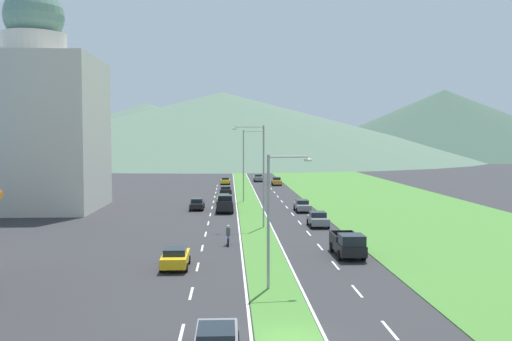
% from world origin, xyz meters
% --- Properties ---
extents(ground_plane, '(600.00, 600.00, 0.00)m').
position_xyz_m(ground_plane, '(0.00, 0.00, 0.00)').
color(ground_plane, '#2D2D30').
extents(grass_median, '(3.20, 240.00, 0.06)m').
position_xyz_m(grass_median, '(0.00, 60.00, 0.03)').
color(grass_median, '#477F33').
rests_on(grass_median, ground_plane).
extents(grass_verge_right, '(24.00, 240.00, 0.06)m').
position_xyz_m(grass_verge_right, '(20.60, 60.00, 0.03)').
color(grass_verge_right, '#477F33').
rests_on(grass_verge_right, ground_plane).
extents(lane_dash_left_3, '(0.16, 2.80, 0.01)m').
position_xyz_m(lane_dash_left_3, '(-5.10, 1.27, 0.01)').
color(lane_dash_left_3, silver).
rests_on(lane_dash_left_3, ground_plane).
extents(lane_dash_left_4, '(0.16, 2.80, 0.01)m').
position_xyz_m(lane_dash_left_4, '(-5.10, 8.36, 0.01)').
color(lane_dash_left_4, silver).
rests_on(lane_dash_left_4, ground_plane).
extents(lane_dash_left_5, '(0.16, 2.80, 0.01)m').
position_xyz_m(lane_dash_left_5, '(-5.10, 15.45, 0.01)').
color(lane_dash_left_5, silver).
rests_on(lane_dash_left_5, ground_plane).
extents(lane_dash_left_6, '(0.16, 2.80, 0.01)m').
position_xyz_m(lane_dash_left_6, '(-5.10, 22.55, 0.01)').
color(lane_dash_left_6, silver).
rests_on(lane_dash_left_6, ground_plane).
extents(lane_dash_left_7, '(0.16, 2.80, 0.01)m').
position_xyz_m(lane_dash_left_7, '(-5.10, 29.64, 0.01)').
color(lane_dash_left_7, silver).
rests_on(lane_dash_left_7, ground_plane).
extents(lane_dash_left_8, '(0.16, 2.80, 0.01)m').
position_xyz_m(lane_dash_left_8, '(-5.10, 36.73, 0.01)').
color(lane_dash_left_8, silver).
rests_on(lane_dash_left_8, ground_plane).
extents(lane_dash_left_9, '(0.16, 2.80, 0.01)m').
position_xyz_m(lane_dash_left_9, '(-5.10, 43.82, 0.01)').
color(lane_dash_left_9, silver).
rests_on(lane_dash_left_9, ground_plane).
extents(lane_dash_left_10, '(0.16, 2.80, 0.01)m').
position_xyz_m(lane_dash_left_10, '(-5.10, 50.91, 0.01)').
color(lane_dash_left_10, silver).
rests_on(lane_dash_left_10, ground_plane).
extents(lane_dash_left_11, '(0.16, 2.80, 0.01)m').
position_xyz_m(lane_dash_left_11, '(-5.10, 58.00, 0.01)').
color(lane_dash_left_11, silver).
rests_on(lane_dash_left_11, ground_plane).
extents(lane_dash_left_12, '(0.16, 2.80, 0.01)m').
position_xyz_m(lane_dash_left_12, '(-5.10, 65.09, 0.01)').
color(lane_dash_left_12, silver).
rests_on(lane_dash_left_12, ground_plane).
extents(lane_dash_left_13, '(0.16, 2.80, 0.01)m').
position_xyz_m(lane_dash_left_13, '(-5.10, 72.18, 0.01)').
color(lane_dash_left_13, silver).
rests_on(lane_dash_left_13, ground_plane).
extents(lane_dash_left_14, '(0.16, 2.80, 0.01)m').
position_xyz_m(lane_dash_left_14, '(-5.10, 79.27, 0.01)').
color(lane_dash_left_14, silver).
rests_on(lane_dash_left_14, ground_plane).
extents(lane_dash_left_15, '(0.16, 2.80, 0.01)m').
position_xyz_m(lane_dash_left_15, '(-5.10, 86.36, 0.01)').
color(lane_dash_left_15, silver).
rests_on(lane_dash_left_15, ground_plane).
extents(lane_dash_right_3, '(0.16, 2.80, 0.01)m').
position_xyz_m(lane_dash_right_3, '(5.10, 1.27, 0.01)').
color(lane_dash_right_3, silver).
rests_on(lane_dash_right_3, ground_plane).
extents(lane_dash_right_4, '(0.16, 2.80, 0.01)m').
position_xyz_m(lane_dash_right_4, '(5.10, 8.36, 0.01)').
color(lane_dash_right_4, silver).
rests_on(lane_dash_right_4, ground_plane).
extents(lane_dash_right_5, '(0.16, 2.80, 0.01)m').
position_xyz_m(lane_dash_right_5, '(5.10, 15.45, 0.01)').
color(lane_dash_right_5, silver).
rests_on(lane_dash_right_5, ground_plane).
extents(lane_dash_right_6, '(0.16, 2.80, 0.01)m').
position_xyz_m(lane_dash_right_6, '(5.10, 22.55, 0.01)').
color(lane_dash_right_6, silver).
rests_on(lane_dash_right_6, ground_plane).
extents(lane_dash_right_7, '(0.16, 2.80, 0.01)m').
position_xyz_m(lane_dash_right_7, '(5.10, 29.64, 0.01)').
color(lane_dash_right_7, silver).
rests_on(lane_dash_right_7, ground_plane).
extents(lane_dash_right_8, '(0.16, 2.80, 0.01)m').
position_xyz_m(lane_dash_right_8, '(5.10, 36.73, 0.01)').
color(lane_dash_right_8, silver).
rests_on(lane_dash_right_8, ground_plane).
extents(lane_dash_right_9, '(0.16, 2.80, 0.01)m').
position_xyz_m(lane_dash_right_9, '(5.10, 43.82, 0.01)').
color(lane_dash_right_9, silver).
rests_on(lane_dash_right_9, ground_plane).
extents(lane_dash_right_10, '(0.16, 2.80, 0.01)m').
position_xyz_m(lane_dash_right_10, '(5.10, 50.91, 0.01)').
color(lane_dash_right_10, silver).
rests_on(lane_dash_right_10, ground_plane).
extents(lane_dash_right_11, '(0.16, 2.80, 0.01)m').
position_xyz_m(lane_dash_right_11, '(5.10, 58.00, 0.01)').
color(lane_dash_right_11, silver).
rests_on(lane_dash_right_11, ground_plane).
extents(lane_dash_right_12, '(0.16, 2.80, 0.01)m').
position_xyz_m(lane_dash_right_12, '(5.10, 65.09, 0.01)').
color(lane_dash_right_12, silver).
rests_on(lane_dash_right_12, ground_plane).
extents(lane_dash_right_13, '(0.16, 2.80, 0.01)m').
position_xyz_m(lane_dash_right_13, '(5.10, 72.18, 0.01)').
color(lane_dash_right_13, silver).
rests_on(lane_dash_right_13, ground_plane).
extents(lane_dash_right_14, '(0.16, 2.80, 0.01)m').
position_xyz_m(lane_dash_right_14, '(5.10, 79.27, 0.01)').
color(lane_dash_right_14, silver).
rests_on(lane_dash_right_14, ground_plane).
extents(lane_dash_right_15, '(0.16, 2.80, 0.01)m').
position_xyz_m(lane_dash_right_15, '(5.10, 86.36, 0.01)').
color(lane_dash_right_15, silver).
rests_on(lane_dash_right_15, ground_plane).
extents(edge_line_median_left, '(0.16, 240.00, 0.01)m').
position_xyz_m(edge_line_median_left, '(-1.75, 60.00, 0.01)').
color(edge_line_median_left, silver).
rests_on(edge_line_median_left, ground_plane).
extents(edge_line_median_right, '(0.16, 240.00, 0.01)m').
position_xyz_m(edge_line_median_right, '(1.75, 60.00, 0.01)').
color(edge_line_median_right, silver).
rests_on(edge_line_median_right, ground_plane).
extents(domed_building, '(16.13, 16.13, 29.19)m').
position_xyz_m(domed_building, '(-28.12, 50.17, 11.57)').
color(domed_building, beige).
rests_on(domed_building, ground_plane).
extents(midrise_colored, '(16.19, 16.19, 18.58)m').
position_xyz_m(midrise_colored, '(-34.01, 74.84, 9.29)').
color(midrise_colored, silver).
rests_on(midrise_colored, ground_plane).
extents(hill_far_left, '(163.63, 163.63, 27.29)m').
position_xyz_m(hill_far_left, '(-45.14, 266.60, 13.65)').
color(hill_far_left, '#516B56').
rests_on(hill_far_left, ground_plane).
extents(hill_far_center, '(239.34, 239.34, 31.25)m').
position_xyz_m(hill_far_center, '(-6.06, 244.30, 15.63)').
color(hill_far_center, '#516B56').
rests_on(hill_far_center, ground_plane).
extents(hill_far_right, '(156.83, 156.83, 33.73)m').
position_xyz_m(hill_far_right, '(105.13, 253.83, 16.87)').
color(hill_far_right, '#3D5647').
rests_on(hill_far_right, ground_plane).
extents(street_lamp_near, '(2.85, 0.47, 8.43)m').
position_xyz_m(street_lamp_near, '(-0.02, 9.08, 4.89)').
color(street_lamp_near, '#99999E').
rests_on(street_lamp_near, ground_plane).
extents(street_lamp_mid, '(3.44, 0.28, 10.77)m').
position_xyz_m(street_lamp_mid, '(0.50, 33.42, 6.16)').
color(street_lamp_mid, '#99999E').
rests_on(street_lamp_mid, ground_plane).
extents(street_lamp_far, '(3.55, 0.48, 10.63)m').
position_xyz_m(street_lamp_far, '(-0.27, 57.83, 6.10)').
color(street_lamp_far, '#99999E').
rests_on(street_lamp_far, ground_plane).
extents(car_1, '(2.00, 4.49, 1.47)m').
position_xyz_m(car_1, '(-3.34, 68.29, 0.76)').
color(car_1, black).
rests_on(car_1, ground_plane).
extents(car_2, '(1.97, 4.25, 1.49)m').
position_xyz_m(car_2, '(-6.69, 15.19, 0.77)').
color(car_2, yellow).
rests_on(car_2, ground_plane).
extents(car_3, '(1.90, 4.08, 1.44)m').
position_xyz_m(car_3, '(-3.52, 89.79, 0.74)').
color(car_3, yellow).
rests_on(car_3, ground_plane).
extents(car_4, '(1.99, 4.72, 1.40)m').
position_xyz_m(car_4, '(-3.55, 55.55, 0.73)').
color(car_4, yellow).
rests_on(car_4, ground_plane).
extents(car_5, '(1.88, 4.77, 1.49)m').
position_xyz_m(car_5, '(6.65, 46.41, 0.76)').
color(car_5, slate).
rests_on(car_5, ground_plane).
extents(car_6, '(1.90, 4.00, 1.63)m').
position_xyz_m(car_6, '(6.73, 86.80, 0.82)').
color(car_6, '#C6842D').
rests_on(car_6, ground_plane).
extents(car_7, '(2.04, 4.03, 1.58)m').
position_xyz_m(car_7, '(6.70, 33.80, 0.80)').
color(car_7, slate).
rests_on(car_7, ground_plane).
extents(car_8, '(1.87, 4.71, 1.49)m').
position_xyz_m(car_8, '(-7.03, 49.01, 0.76)').
color(car_8, black).
rests_on(car_8, ground_plane).
extents(car_9, '(1.91, 4.72, 1.57)m').
position_xyz_m(car_9, '(3.59, 97.18, 0.80)').
color(car_9, slate).
rests_on(car_9, ground_plane).
extents(pickup_truck_0, '(2.18, 5.40, 2.00)m').
position_xyz_m(pickup_truck_0, '(-3.31, 46.61, 0.98)').
color(pickup_truck_0, black).
rests_on(pickup_truck_0, ground_plane).
extents(pickup_truck_1, '(2.18, 5.40, 2.00)m').
position_xyz_m(pickup_truck_1, '(6.68, 18.43, 0.98)').
color(pickup_truck_1, black).
rests_on(pickup_truck_1, ground_plane).
extents(motorcycle_rider, '(0.36, 2.00, 1.80)m').
position_xyz_m(motorcycle_rider, '(-2.87, 23.85, 0.75)').
color(motorcycle_rider, black).
rests_on(motorcycle_rider, ground_plane).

